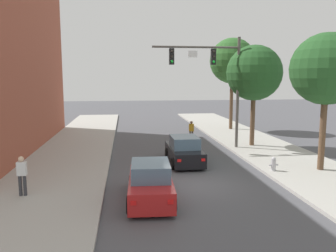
{
  "coord_description": "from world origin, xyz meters",
  "views": [
    {
      "loc": [
        -3.04,
        -14.88,
        4.9
      ],
      "look_at": [
        -0.47,
        5.4,
        2.0
      ],
      "focal_mm": 35.97,
      "sensor_mm": 36.0,
      "label": 1
    }
  ],
  "objects_px": {
    "traffic_signal_mast": "(215,72)",
    "street_tree_third": "(232,61)",
    "street_tree_second": "(254,73)",
    "car_lead_black": "(184,151)",
    "street_tree_nearest": "(327,69)",
    "pedestrian_sidewalk_left_walker": "(22,174)",
    "fire_hydrant": "(274,164)",
    "car_following_red": "(151,183)",
    "pedestrian_crossing_road": "(191,130)"
  },
  "relations": [
    {
      "from": "car_lead_black",
      "to": "street_tree_nearest",
      "type": "bearing_deg",
      "value": -22.24
    },
    {
      "from": "pedestrian_sidewalk_left_walker",
      "to": "street_tree_nearest",
      "type": "xyz_separation_m",
      "value": [
        14.34,
        2.21,
        4.29
      ]
    },
    {
      "from": "pedestrian_sidewalk_left_walker",
      "to": "car_lead_black",
      "type": "bearing_deg",
      "value": 33.45
    },
    {
      "from": "street_tree_nearest",
      "to": "street_tree_third",
      "type": "bearing_deg",
      "value": 90.91
    },
    {
      "from": "pedestrian_crossing_road",
      "to": "fire_hydrant",
      "type": "xyz_separation_m",
      "value": [
        2.53,
        -9.19,
        -0.41
      ]
    },
    {
      "from": "car_following_red",
      "to": "pedestrian_sidewalk_left_walker",
      "type": "relative_size",
      "value": 2.63
    },
    {
      "from": "street_tree_nearest",
      "to": "street_tree_second",
      "type": "distance_m",
      "value": 6.83
    },
    {
      "from": "street_tree_nearest",
      "to": "street_tree_third",
      "type": "xyz_separation_m",
      "value": [
        -0.23,
        14.56,
        1.15
      ]
    },
    {
      "from": "pedestrian_crossing_road",
      "to": "car_following_red",
      "type": "bearing_deg",
      "value": -108.47
    },
    {
      "from": "pedestrian_sidewalk_left_walker",
      "to": "street_tree_nearest",
      "type": "distance_m",
      "value": 15.13
    },
    {
      "from": "street_tree_nearest",
      "to": "traffic_signal_mast",
      "type": "bearing_deg",
      "value": 123.68
    },
    {
      "from": "street_tree_nearest",
      "to": "street_tree_second",
      "type": "bearing_deg",
      "value": 99.8
    },
    {
      "from": "car_lead_black",
      "to": "traffic_signal_mast",
      "type": "bearing_deg",
      "value": 52.33
    },
    {
      "from": "traffic_signal_mast",
      "to": "street_tree_third",
      "type": "xyz_separation_m",
      "value": [
        3.91,
        8.35,
        1.18
      ]
    },
    {
      "from": "pedestrian_crossing_road",
      "to": "fire_hydrant",
      "type": "height_order",
      "value": "pedestrian_crossing_road"
    },
    {
      "from": "pedestrian_crossing_road",
      "to": "street_tree_third",
      "type": "xyz_separation_m",
      "value": [
        4.85,
        5.29,
        5.58
      ]
    },
    {
      "from": "street_tree_second",
      "to": "street_tree_third",
      "type": "bearing_deg",
      "value": 83.21
    },
    {
      "from": "pedestrian_crossing_road",
      "to": "street_tree_nearest",
      "type": "relative_size",
      "value": 0.23
    },
    {
      "from": "fire_hydrant",
      "to": "pedestrian_sidewalk_left_walker",
      "type": "bearing_deg",
      "value": -169.0
    },
    {
      "from": "pedestrian_sidewalk_left_walker",
      "to": "street_tree_second",
      "type": "height_order",
      "value": "street_tree_second"
    },
    {
      "from": "pedestrian_sidewalk_left_walker",
      "to": "fire_hydrant",
      "type": "xyz_separation_m",
      "value": [
        11.79,
        2.29,
        -0.56
      ]
    },
    {
      "from": "pedestrian_sidewalk_left_walker",
      "to": "fire_hydrant",
      "type": "distance_m",
      "value": 12.02
    },
    {
      "from": "pedestrian_crossing_road",
      "to": "street_tree_third",
      "type": "bearing_deg",
      "value": 47.49
    },
    {
      "from": "traffic_signal_mast",
      "to": "fire_hydrant",
      "type": "bearing_deg",
      "value": -75.51
    },
    {
      "from": "car_lead_black",
      "to": "street_tree_third",
      "type": "height_order",
      "value": "street_tree_third"
    },
    {
      "from": "car_following_red",
      "to": "fire_hydrant",
      "type": "relative_size",
      "value": 5.99
    },
    {
      "from": "pedestrian_crossing_road",
      "to": "street_tree_second",
      "type": "distance_m",
      "value": 6.38
    },
    {
      "from": "traffic_signal_mast",
      "to": "pedestrian_crossing_road",
      "type": "bearing_deg",
      "value": 107.14
    },
    {
      "from": "fire_hydrant",
      "to": "street_tree_second",
      "type": "relative_size",
      "value": 0.1
    },
    {
      "from": "pedestrian_crossing_road",
      "to": "fire_hydrant",
      "type": "distance_m",
      "value": 9.54
    },
    {
      "from": "pedestrian_sidewalk_left_walker",
      "to": "pedestrian_crossing_road",
      "type": "bearing_deg",
      "value": 51.11
    },
    {
      "from": "pedestrian_sidewalk_left_walker",
      "to": "pedestrian_crossing_road",
      "type": "distance_m",
      "value": 14.75
    },
    {
      "from": "traffic_signal_mast",
      "to": "car_lead_black",
      "type": "height_order",
      "value": "traffic_signal_mast"
    },
    {
      "from": "fire_hydrant",
      "to": "street_tree_third",
      "type": "xyz_separation_m",
      "value": [
        2.33,
        14.48,
        5.99
      ]
    },
    {
      "from": "pedestrian_sidewalk_left_walker",
      "to": "fire_hydrant",
      "type": "height_order",
      "value": "pedestrian_sidewalk_left_walker"
    },
    {
      "from": "car_following_red",
      "to": "street_tree_second",
      "type": "xyz_separation_m",
      "value": [
        8.02,
        9.72,
        4.54
      ]
    },
    {
      "from": "car_following_red",
      "to": "fire_hydrant",
      "type": "bearing_deg",
      "value": 24.86
    },
    {
      "from": "street_tree_second",
      "to": "traffic_signal_mast",
      "type": "bearing_deg",
      "value": -170.11
    },
    {
      "from": "fire_hydrant",
      "to": "street_tree_nearest",
      "type": "xyz_separation_m",
      "value": [
        2.56,
        -0.08,
        4.84
      ]
    },
    {
      "from": "street_tree_nearest",
      "to": "fire_hydrant",
      "type": "bearing_deg",
      "value": 178.2
    },
    {
      "from": "fire_hydrant",
      "to": "street_tree_nearest",
      "type": "bearing_deg",
      "value": -1.8
    },
    {
      "from": "street_tree_nearest",
      "to": "car_lead_black",
      "type": "bearing_deg",
      "value": 157.76
    },
    {
      "from": "street_tree_second",
      "to": "street_tree_third",
      "type": "distance_m",
      "value": 7.98
    },
    {
      "from": "street_tree_nearest",
      "to": "street_tree_second",
      "type": "height_order",
      "value": "street_tree_second"
    },
    {
      "from": "street_tree_nearest",
      "to": "street_tree_second",
      "type": "relative_size",
      "value": 1.0
    },
    {
      "from": "fire_hydrant",
      "to": "street_tree_second",
      "type": "bearing_deg",
      "value": 78.17
    },
    {
      "from": "pedestrian_crossing_road",
      "to": "street_tree_third",
      "type": "distance_m",
      "value": 9.1
    },
    {
      "from": "car_following_red",
      "to": "pedestrian_crossing_road",
      "type": "relative_size",
      "value": 2.63
    },
    {
      "from": "car_following_red",
      "to": "pedestrian_crossing_road",
      "type": "height_order",
      "value": "pedestrian_crossing_road"
    },
    {
      "from": "street_tree_second",
      "to": "street_tree_third",
      "type": "xyz_separation_m",
      "value": [
        0.93,
        7.83,
        1.23
      ]
    }
  ]
}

